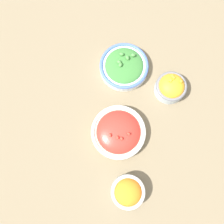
{
  "coord_description": "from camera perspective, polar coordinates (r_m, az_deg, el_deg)",
  "views": [
    {
      "loc": [
        0.17,
        0.08,
        0.89
      ],
      "look_at": [
        0.0,
        0.0,
        0.03
      ],
      "focal_mm": 40.0,
      "sensor_mm": 36.0,
      "label": 1
    }
  ],
  "objects": [
    {
      "name": "bowl_squash",
      "position": [
        0.92,
        13.31,
        5.57
      ],
      "size": [
        0.11,
        0.11,
        0.08
      ],
      "color": "#B2C1CC",
      "rests_on": "ground_plane"
    },
    {
      "name": "ground_plane",
      "position": [
        0.91,
        0.0,
        -0.4
      ],
      "size": [
        3.0,
        3.0,
        0.0
      ],
      "primitive_type": "plane",
      "color": "#75664C"
    },
    {
      "name": "bowl_broccoli",
      "position": [
        0.94,
        2.78,
        10.36
      ],
      "size": [
        0.18,
        0.18,
        0.06
      ],
      "color": "silver",
      "rests_on": "ground_plane"
    },
    {
      "name": "bowl_carrots",
      "position": [
        0.86,
        3.66,
        -17.73
      ],
      "size": [
        0.11,
        0.11,
        0.08
      ],
      "color": "#B2C1CC",
      "rests_on": "ground_plane"
    },
    {
      "name": "bowl_cherry_tomatoes",
      "position": [
        0.87,
        1.48,
        -4.64
      ],
      "size": [
        0.19,
        0.19,
        0.07
      ],
      "color": "beige",
      "rests_on": "ground_plane"
    }
  ]
}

